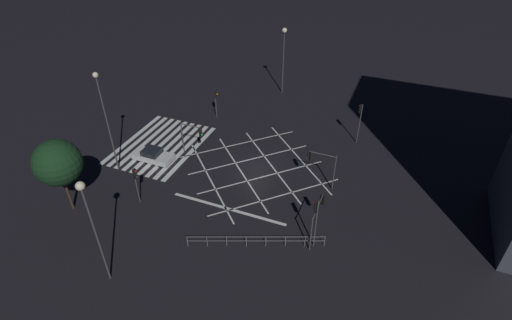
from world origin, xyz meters
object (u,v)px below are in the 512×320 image
Objects in this scene: traffic_light_median_south at (193,133)px; traffic_light_nw_cross at (360,116)px; waiting_car at (153,155)px; traffic_light_se_cross at (136,179)px; traffic_light_sw_cross at (216,98)px; traffic_light_ne_cross at (316,214)px; street_tree_near at (57,163)px; traffic_light_median_north at (320,161)px; street_lamp_west at (284,44)px; street_lamp_east at (103,107)px; traffic_light_ne_main at (318,211)px; street_lamp_far at (88,211)px.

traffic_light_median_south is 17.06m from traffic_light_nw_cross.
traffic_light_se_cross is at bearing -66.06° from waiting_car.
traffic_light_median_south is 1.02× the size of traffic_light_sw_cross.
traffic_light_sw_cross is 22.11m from traffic_light_ne_cross.
traffic_light_nw_cross is 28.40m from street_tree_near.
traffic_light_median_north is 8.91m from traffic_light_nw_cross.
waiting_car is (2.41, -3.39, -2.00)m from traffic_light_median_south.
traffic_light_ne_cross is at bearing 3.15° from traffic_light_se_cross.
traffic_light_ne_cross reaches higher than waiting_car.
traffic_light_se_cross is 0.43× the size of street_lamp_west.
traffic_light_ne_cross is 15.25m from traffic_light_se_cross.
traffic_light_median_south is 8.26m from traffic_light_se_cross.
waiting_car is (-2.55, 2.32, -6.17)m from street_lamp_east.
street_lamp_far is (9.65, -12.37, 4.00)m from traffic_light_ne_main.
street_lamp_east is 1.18× the size of street_lamp_west.
traffic_light_ne_cross is 1.00× the size of traffic_light_nw_cross.
traffic_light_ne_main is at bearing 25.02° from street_lamp_west.
waiting_car is at bearing 78.09° from traffic_light_ne_main.
street_tree_near is at bearing 43.58° from traffic_light_nw_cross.
street_lamp_east is at bearing 33.39° from traffic_light_nw_cross.
street_lamp_west reaches higher than street_tree_near.
street_tree_near is 9.86m from waiting_car.
traffic_light_median_north is at bearing 77.54° from traffic_light_nw_cross.
street_lamp_far reaches higher than traffic_light_ne_main.
traffic_light_ne_cross is at bearing -44.05° from traffic_light_sw_cross.
traffic_light_nw_cross is at bearing 152.23° from street_lamp_far.
traffic_light_ne_main is at bearing -41.81° from traffic_light_sw_cross.
traffic_light_ne_cross is 0.53× the size of street_lamp_west.
traffic_light_ne_cross is at bearing 24.07° from street_lamp_west.
traffic_light_ne_main is 0.49× the size of street_tree_near.
street_lamp_east is (13.50, -20.48, 3.55)m from traffic_light_nw_cross.
traffic_light_median_south is at bearing -0.69° from traffic_light_median_north.
street_lamp_east is (-1.19, -20.03, 4.31)m from traffic_light_ne_main.
street_lamp_east is at bearing -6.87° from traffic_light_ne_cross.
street_lamp_west is at bearing 60.97° from traffic_light_sw_cross.
traffic_light_se_cross is 0.99× the size of traffic_light_median_north.
waiting_car is at bearing -158.25° from street_lamp_far.
traffic_light_sw_cross is 16.21m from traffic_light_se_cross.
street_tree_near is 1.65× the size of waiting_car.
traffic_light_ne_main is 16.19m from street_lamp_far.
traffic_light_sw_cross is at bearing -44.05° from traffic_light_ne_cross.
traffic_light_ne_cross is 15.38m from street_lamp_far.
street_lamp_far is 15.56m from waiting_car.
street_lamp_west is 32.82m from street_lamp_far.
traffic_light_median_south is 16.38m from street_lamp_far.
street_lamp_east reaches higher than traffic_light_ne_cross.
traffic_light_ne_main is at bearing 103.84° from traffic_light_median_north.
traffic_light_median_north is 21.65m from street_tree_near.
street_lamp_east is (12.94, -4.24, 4.29)m from traffic_light_sw_cross.
street_lamp_far reaches higher than traffic_light_nw_cross.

